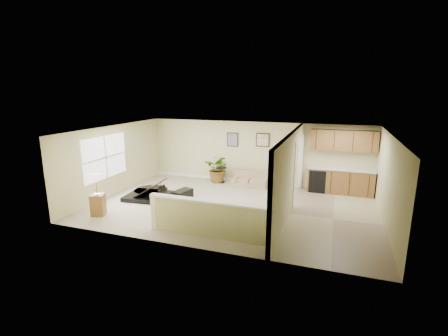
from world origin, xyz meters
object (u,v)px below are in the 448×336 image
(piano, at_px, (148,182))
(loveseat, at_px, (250,179))
(palm_plant, at_px, (218,169))
(lamp_stand, at_px, (97,198))
(accent_table, at_px, (221,173))
(small_plant, at_px, (279,187))
(piano_bench, at_px, (183,197))

(piano, distance_m, loveseat, 3.96)
(palm_plant, height_order, lamp_stand, lamp_stand)
(accent_table, height_order, small_plant, accent_table)
(loveseat, height_order, palm_plant, palm_plant)
(piano, bearing_deg, loveseat, 33.92)
(loveseat, relative_size, small_plant, 2.43)
(piano, xyz_separation_m, accent_table, (1.79, 2.61, -0.16))
(palm_plant, bearing_deg, piano_bench, -94.12)
(piano, height_order, piano_bench, piano)
(palm_plant, xyz_separation_m, small_plant, (2.63, -0.64, -0.32))
(accent_table, relative_size, small_plant, 1.11)
(small_plant, bearing_deg, palm_plant, 166.38)
(loveseat, height_order, lamp_stand, lamp_stand)
(piano, xyz_separation_m, small_plant, (4.30, 1.99, -0.33))
(piano_bench, distance_m, loveseat, 3.19)
(palm_plant, height_order, small_plant, palm_plant)
(small_plant, bearing_deg, accent_table, 166.13)
(small_plant, bearing_deg, lamp_stand, -140.55)
(piano_bench, bearing_deg, small_plant, 38.46)
(accent_table, relative_size, lamp_stand, 0.49)
(piano, height_order, lamp_stand, piano)
(piano, bearing_deg, palm_plant, 52.19)
(piano_bench, distance_m, palm_plant, 2.92)
(accent_table, bearing_deg, loveseat, -4.94)
(lamp_stand, bearing_deg, palm_plant, 64.50)
(piano_bench, bearing_deg, loveseat, 60.07)
(loveseat, bearing_deg, palm_plant, 171.17)
(accent_table, bearing_deg, piano, -124.46)
(accent_table, distance_m, palm_plant, 0.20)
(piano, relative_size, palm_plant, 1.60)
(loveseat, bearing_deg, small_plant, -25.82)
(loveseat, relative_size, lamp_stand, 1.08)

